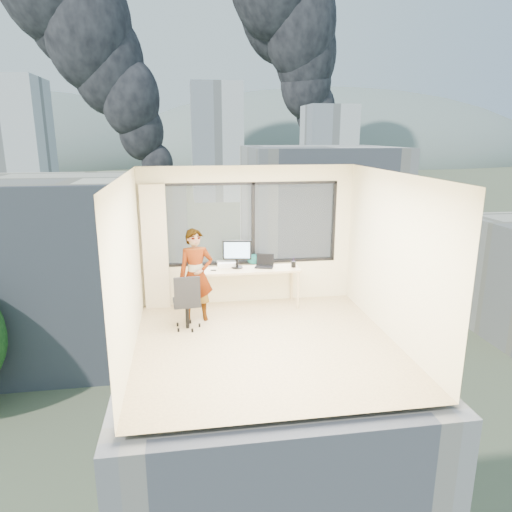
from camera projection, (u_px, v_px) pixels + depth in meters
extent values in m
cube|color=#D3BA89|center=(266.00, 344.00, 7.18)|extent=(4.00, 4.00, 0.01)
cube|color=white|center=(267.00, 174.00, 6.52)|extent=(4.00, 4.00, 0.01)
cube|color=beige|center=(299.00, 313.00, 4.94)|extent=(4.00, 0.01, 2.60)
cube|color=beige|center=(127.00, 269.00, 6.56)|extent=(0.01, 4.00, 2.60)
cube|color=beige|center=(394.00, 258.00, 7.15)|extent=(0.01, 4.00, 2.60)
cube|color=beige|center=(155.00, 248.00, 8.43)|extent=(0.45, 0.14, 2.30)
cube|color=beige|center=(251.00, 287.00, 8.67)|extent=(1.80, 0.60, 0.75)
imported|color=#2D2D33|center=(196.00, 275.00, 7.94)|extent=(0.62, 0.43, 1.61)
cube|color=white|center=(227.00, 264.00, 8.69)|extent=(0.37, 0.32, 0.08)
cube|color=black|center=(213.00, 270.00, 8.42)|extent=(0.11, 0.07, 0.01)
cylinder|color=black|center=(294.00, 264.00, 8.62)|extent=(0.09, 0.09, 0.11)
ellipsoid|color=#0B463D|center=(254.00, 259.00, 8.80)|extent=(0.27, 0.14, 0.20)
cube|color=#515B3D|center=(188.00, 200.00, 125.41)|extent=(400.00, 400.00, 0.04)
cube|color=beige|center=(86.00, 268.00, 36.29)|extent=(16.00, 12.00, 14.00)
cube|color=silver|center=(317.00, 228.00, 46.81)|extent=(14.00, 13.00, 16.00)
cube|color=silver|center=(11.00, 151.00, 92.74)|extent=(14.00, 14.00, 28.00)
cube|color=silver|center=(217.00, 143.00, 122.79)|extent=(13.00, 13.00, 30.00)
cube|color=silver|center=(328.00, 148.00, 147.93)|extent=(15.00, 15.00, 26.00)
ellipsoid|color=slate|center=(325.00, 159.00, 331.44)|extent=(300.00, 220.00, 96.00)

